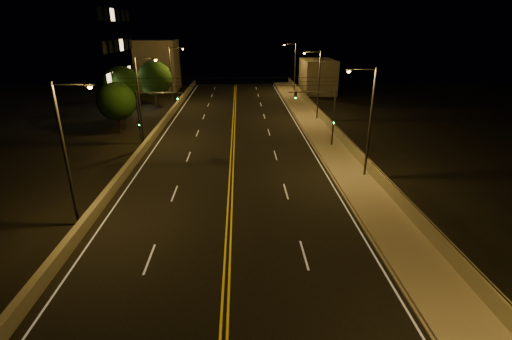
{
  "coord_description": "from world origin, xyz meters",
  "views": [
    {
      "loc": [
        0.85,
        -7.82,
        12.55
      ],
      "look_at": [
        2.0,
        18.0,
        2.5
      ],
      "focal_mm": 26.0,
      "sensor_mm": 36.0,
      "label": 1
    }
  ],
  "objects_px": {
    "traffic_signal_right": "(325,112)",
    "tree_0": "(116,102)",
    "tree_1": "(122,86)",
    "tree_2": "(155,78)",
    "streetlight_6": "(172,73)",
    "traffic_signal_left": "(148,114)",
    "streetlight_2": "(317,81)",
    "streetlight_5": "(141,95)",
    "streetlight_1": "(368,117)",
    "streetlight_3": "(294,65)",
    "streetlight_4": "(68,147)"
  },
  "relations": [
    {
      "from": "streetlight_2",
      "to": "traffic_signal_right",
      "type": "relative_size",
      "value": 1.51
    },
    {
      "from": "streetlight_2",
      "to": "streetlight_5",
      "type": "distance_m",
      "value": 23.7
    },
    {
      "from": "streetlight_3",
      "to": "traffic_signal_right",
      "type": "relative_size",
      "value": 1.51
    },
    {
      "from": "streetlight_4",
      "to": "streetlight_6",
      "type": "distance_m",
      "value": 39.41
    },
    {
      "from": "streetlight_2",
      "to": "tree_2",
      "type": "distance_m",
      "value": 26.54
    },
    {
      "from": "traffic_signal_left",
      "to": "tree_0",
      "type": "bearing_deg",
      "value": 127.76
    },
    {
      "from": "streetlight_2",
      "to": "tree_2",
      "type": "bearing_deg",
      "value": 156.62
    },
    {
      "from": "streetlight_3",
      "to": "streetlight_4",
      "type": "xyz_separation_m",
      "value": [
        -21.46,
        -51.77,
        0.0
      ]
    },
    {
      "from": "traffic_signal_left",
      "to": "tree_2",
      "type": "xyz_separation_m",
      "value": [
        -4.0,
        22.98,
        0.74
      ]
    },
    {
      "from": "streetlight_6",
      "to": "tree_1",
      "type": "distance_m",
      "value": 10.18
    },
    {
      "from": "streetlight_6",
      "to": "tree_1",
      "type": "relative_size",
      "value": 1.28
    },
    {
      "from": "streetlight_6",
      "to": "tree_0",
      "type": "bearing_deg",
      "value": -104.82
    },
    {
      "from": "streetlight_1",
      "to": "streetlight_5",
      "type": "bearing_deg",
      "value": 152.13
    },
    {
      "from": "streetlight_2",
      "to": "traffic_signal_left",
      "type": "xyz_separation_m",
      "value": [
        -20.35,
        -12.45,
        -1.51
      ]
    },
    {
      "from": "streetlight_3",
      "to": "tree_1",
      "type": "height_order",
      "value": "streetlight_3"
    },
    {
      "from": "streetlight_3",
      "to": "traffic_signal_right",
      "type": "xyz_separation_m",
      "value": [
        -1.51,
        -35.48,
        -1.51
      ]
    },
    {
      "from": "streetlight_3",
      "to": "tree_1",
      "type": "xyz_separation_m",
      "value": [
        -27.22,
        -20.72,
        -0.8
      ]
    },
    {
      "from": "streetlight_4",
      "to": "streetlight_5",
      "type": "height_order",
      "value": "same"
    },
    {
      "from": "streetlight_5",
      "to": "traffic_signal_right",
      "type": "height_order",
      "value": "streetlight_5"
    },
    {
      "from": "streetlight_5",
      "to": "streetlight_4",
      "type": "bearing_deg",
      "value": -90.0
    },
    {
      "from": "streetlight_5",
      "to": "tree_2",
      "type": "distance_m",
      "value": 20.79
    },
    {
      "from": "tree_2",
      "to": "streetlight_5",
      "type": "bearing_deg",
      "value": -82.0
    },
    {
      "from": "streetlight_5",
      "to": "streetlight_6",
      "type": "relative_size",
      "value": 1.0
    },
    {
      "from": "traffic_signal_left",
      "to": "tree_1",
      "type": "relative_size",
      "value": 0.85
    },
    {
      "from": "streetlight_3",
      "to": "streetlight_2",
      "type": "bearing_deg",
      "value": -90.0
    },
    {
      "from": "traffic_signal_left",
      "to": "tree_0",
      "type": "distance_m",
      "value": 8.8
    },
    {
      "from": "streetlight_6",
      "to": "tree_2",
      "type": "height_order",
      "value": "streetlight_6"
    },
    {
      "from": "traffic_signal_left",
      "to": "streetlight_6",
      "type": "bearing_deg",
      "value": 92.75
    },
    {
      "from": "streetlight_2",
      "to": "streetlight_3",
      "type": "relative_size",
      "value": 1.0
    },
    {
      "from": "streetlight_2",
      "to": "traffic_signal_right",
      "type": "distance_m",
      "value": 12.63
    },
    {
      "from": "traffic_signal_right",
      "to": "tree_0",
      "type": "distance_m",
      "value": 25.21
    },
    {
      "from": "streetlight_4",
      "to": "tree_1",
      "type": "bearing_deg",
      "value": 100.5
    },
    {
      "from": "streetlight_3",
      "to": "traffic_signal_left",
      "type": "distance_m",
      "value": 40.93
    },
    {
      "from": "traffic_signal_right",
      "to": "tree_2",
      "type": "xyz_separation_m",
      "value": [
        -22.84,
        22.98,
        0.74
      ]
    },
    {
      "from": "streetlight_4",
      "to": "streetlight_5",
      "type": "xyz_separation_m",
      "value": [
        0.0,
        18.69,
        0.0
      ]
    },
    {
      "from": "traffic_signal_right",
      "to": "streetlight_5",
      "type": "bearing_deg",
      "value": 173.14
    },
    {
      "from": "streetlight_1",
      "to": "streetlight_3",
      "type": "height_order",
      "value": "same"
    },
    {
      "from": "streetlight_1",
      "to": "streetlight_5",
      "type": "relative_size",
      "value": 1.0
    },
    {
      "from": "streetlight_3",
      "to": "tree_0",
      "type": "height_order",
      "value": "streetlight_3"
    },
    {
      "from": "tree_0",
      "to": "tree_1",
      "type": "relative_size",
      "value": 0.85
    },
    {
      "from": "streetlight_2",
      "to": "traffic_signal_left",
      "type": "bearing_deg",
      "value": -148.55
    },
    {
      "from": "streetlight_1",
      "to": "tree_0",
      "type": "distance_m",
      "value": 30.29
    },
    {
      "from": "tree_1",
      "to": "tree_2",
      "type": "distance_m",
      "value": 8.7
    },
    {
      "from": "tree_2",
      "to": "streetlight_6",
      "type": "bearing_deg",
      "value": 2.89
    },
    {
      "from": "streetlight_6",
      "to": "tree_0",
      "type": "relative_size",
      "value": 1.51
    },
    {
      "from": "streetlight_6",
      "to": "traffic_signal_left",
      "type": "bearing_deg",
      "value": -87.25
    },
    {
      "from": "streetlight_4",
      "to": "streetlight_3",
      "type": "bearing_deg",
      "value": 67.48
    },
    {
      "from": "streetlight_6",
      "to": "tree_0",
      "type": "xyz_separation_m",
      "value": [
        -4.28,
        -16.17,
        -1.5
      ]
    },
    {
      "from": "streetlight_2",
      "to": "streetlight_3",
      "type": "bearing_deg",
      "value": 90.0
    },
    {
      "from": "streetlight_2",
      "to": "streetlight_3",
      "type": "height_order",
      "value": "same"
    }
  ]
}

